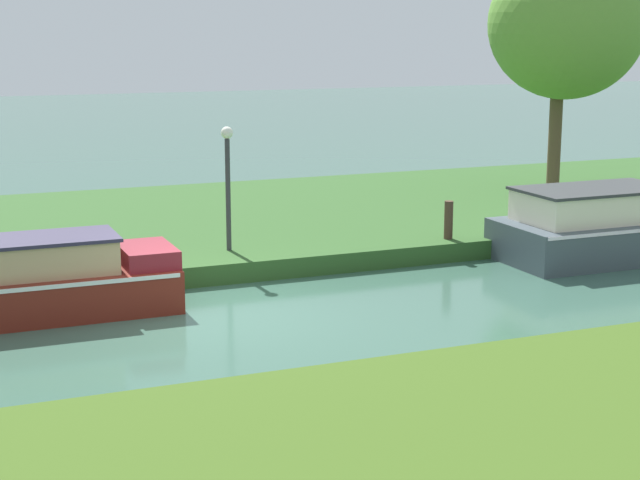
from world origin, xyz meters
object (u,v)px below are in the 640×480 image
(willow_tree_left, at_px, (567,24))
(lamp_post, at_px, (228,171))
(mooring_post_far, at_px, (449,220))
(mooring_post_near, at_px, (93,255))
(slate_narrowboat, at_px, (609,227))

(willow_tree_left, relative_size, lamp_post, 2.62)
(willow_tree_left, height_order, mooring_post_far, willow_tree_left)
(willow_tree_left, bearing_deg, mooring_post_far, -143.05)
(mooring_post_near, relative_size, mooring_post_far, 0.70)
(willow_tree_left, height_order, mooring_post_near, willow_tree_left)
(mooring_post_near, bearing_deg, lamp_post, 13.93)
(slate_narrowboat, xyz_separation_m, lamp_post, (-7.75, 1.99, 1.34))
(lamp_post, distance_m, mooring_post_far, 4.81)
(slate_narrowboat, distance_m, lamp_post, 8.11)
(willow_tree_left, xyz_separation_m, lamp_post, (-10.62, -3.82, -2.87))
(willow_tree_left, xyz_separation_m, mooring_post_near, (-13.43, -4.52, -4.18))
(slate_narrowboat, distance_m, mooring_post_near, 10.64)
(mooring_post_near, bearing_deg, slate_narrowboat, -6.96)
(slate_narrowboat, relative_size, lamp_post, 1.98)
(willow_tree_left, relative_size, mooring_post_near, 11.53)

